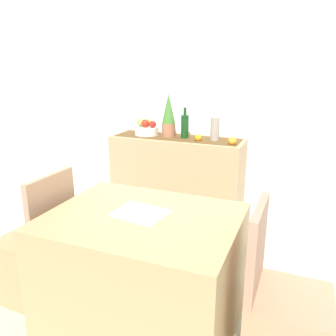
{
  "coord_description": "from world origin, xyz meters",
  "views": [
    {
      "loc": [
        0.99,
        -2.15,
        1.54
      ],
      "look_at": [
        -0.03,
        0.34,
        0.73
      ],
      "focal_mm": 36.77,
      "sensor_mm": 36.0,
      "label": 1
    }
  ],
  "objects_px": {
    "potted_plant": "(169,116)",
    "dining_table": "(144,274)",
    "open_book": "(141,213)",
    "ceramic_vase": "(215,129)",
    "chair_near_window": "(39,262)",
    "sideboard_console": "(177,179)",
    "chair_by_corner": "(284,326)",
    "fruit_bowl": "(147,131)",
    "wine_bottle": "(185,126)"
  },
  "relations": [
    {
      "from": "sideboard_console",
      "to": "chair_by_corner",
      "type": "bearing_deg",
      "value": -52.63
    },
    {
      "from": "fruit_bowl",
      "to": "dining_table",
      "type": "xyz_separation_m",
      "value": [
        0.7,
        -1.52,
        -0.53
      ]
    },
    {
      "from": "ceramic_vase",
      "to": "chair_by_corner",
      "type": "xyz_separation_m",
      "value": [
        0.79,
        -1.52,
        -0.7
      ]
    },
    {
      "from": "chair_near_window",
      "to": "chair_by_corner",
      "type": "relative_size",
      "value": 1.0
    },
    {
      "from": "chair_near_window",
      "to": "ceramic_vase",
      "type": "bearing_deg",
      "value": 62.55
    },
    {
      "from": "sideboard_console",
      "to": "ceramic_vase",
      "type": "bearing_deg",
      "value": 0.0
    },
    {
      "from": "wine_bottle",
      "to": "sideboard_console",
      "type": "bearing_deg",
      "value": -180.0
    },
    {
      "from": "potted_plant",
      "to": "open_book",
      "type": "bearing_deg",
      "value": -73.48
    },
    {
      "from": "open_book",
      "to": "fruit_bowl",
      "type": "bearing_deg",
      "value": 122.27
    },
    {
      "from": "sideboard_console",
      "to": "fruit_bowl",
      "type": "xyz_separation_m",
      "value": [
        -0.32,
        0.0,
        0.47
      ]
    },
    {
      "from": "sideboard_console",
      "to": "dining_table",
      "type": "bearing_deg",
      "value": -76.23
    },
    {
      "from": "sideboard_console",
      "to": "ceramic_vase",
      "type": "distance_m",
      "value": 0.65
    },
    {
      "from": "chair_by_corner",
      "to": "sideboard_console",
      "type": "bearing_deg",
      "value": 127.37
    },
    {
      "from": "chair_by_corner",
      "to": "open_book",
      "type": "bearing_deg",
      "value": 179.26
    },
    {
      "from": "ceramic_vase",
      "to": "dining_table",
      "type": "bearing_deg",
      "value": -90.04
    },
    {
      "from": "fruit_bowl",
      "to": "chair_by_corner",
      "type": "height_order",
      "value": "fruit_bowl"
    },
    {
      "from": "potted_plant",
      "to": "open_book",
      "type": "xyz_separation_m",
      "value": [
        0.45,
        -1.51,
        -0.31
      ]
    },
    {
      "from": "wine_bottle",
      "to": "chair_by_corner",
      "type": "height_order",
      "value": "wine_bottle"
    },
    {
      "from": "potted_plant",
      "to": "open_book",
      "type": "relative_size",
      "value": 1.5
    },
    {
      "from": "ceramic_vase",
      "to": "dining_table",
      "type": "xyz_separation_m",
      "value": [
        -0.0,
        -1.52,
        -0.59
      ]
    },
    {
      "from": "chair_near_window",
      "to": "chair_by_corner",
      "type": "distance_m",
      "value": 1.57
    },
    {
      "from": "potted_plant",
      "to": "dining_table",
      "type": "bearing_deg",
      "value": -73.15
    },
    {
      "from": "ceramic_vase",
      "to": "dining_table",
      "type": "distance_m",
      "value": 1.63
    },
    {
      "from": "open_book",
      "to": "chair_near_window",
      "type": "distance_m",
      "value": 0.91
    },
    {
      "from": "sideboard_console",
      "to": "open_book",
      "type": "xyz_separation_m",
      "value": [
        0.36,
        -1.51,
        0.32
      ]
    },
    {
      "from": "potted_plant",
      "to": "chair_by_corner",
      "type": "xyz_separation_m",
      "value": [
        1.25,
        -1.52,
        -0.79
      ]
    },
    {
      "from": "chair_by_corner",
      "to": "potted_plant",
      "type": "bearing_deg",
      "value": 129.41
    },
    {
      "from": "wine_bottle",
      "to": "ceramic_vase",
      "type": "height_order",
      "value": "wine_bottle"
    },
    {
      "from": "wine_bottle",
      "to": "dining_table",
      "type": "bearing_deg",
      "value": -79.09
    },
    {
      "from": "chair_by_corner",
      "to": "chair_near_window",
      "type": "bearing_deg",
      "value": -179.99
    },
    {
      "from": "dining_table",
      "to": "wine_bottle",
      "type": "bearing_deg",
      "value": 100.91
    },
    {
      "from": "open_book",
      "to": "potted_plant",
      "type": "bearing_deg",
      "value": 114.38
    },
    {
      "from": "wine_bottle",
      "to": "chair_near_window",
      "type": "height_order",
      "value": "wine_bottle"
    },
    {
      "from": "potted_plant",
      "to": "chair_near_window",
      "type": "height_order",
      "value": "potted_plant"
    },
    {
      "from": "fruit_bowl",
      "to": "chair_near_window",
      "type": "bearing_deg",
      "value": -93.42
    },
    {
      "from": "ceramic_vase",
      "to": "chair_near_window",
      "type": "relative_size",
      "value": 0.24
    },
    {
      "from": "wine_bottle",
      "to": "chair_near_window",
      "type": "relative_size",
      "value": 0.33
    },
    {
      "from": "potted_plant",
      "to": "chair_by_corner",
      "type": "distance_m",
      "value": 2.12
    },
    {
      "from": "sideboard_console",
      "to": "chair_near_window",
      "type": "xyz_separation_m",
      "value": [
        -0.42,
        -1.52,
        -0.16
      ]
    },
    {
      "from": "sideboard_console",
      "to": "chair_near_window",
      "type": "distance_m",
      "value": 1.58
    },
    {
      "from": "sideboard_console",
      "to": "wine_bottle",
      "type": "distance_m",
      "value": 0.55
    },
    {
      "from": "sideboard_console",
      "to": "fruit_bowl",
      "type": "relative_size",
      "value": 5.47
    },
    {
      "from": "sideboard_console",
      "to": "fruit_bowl",
      "type": "bearing_deg",
      "value": 180.0
    },
    {
      "from": "potted_plant",
      "to": "chair_near_window",
      "type": "xyz_separation_m",
      "value": [
        -0.33,
        -1.52,
        -0.79
      ]
    },
    {
      "from": "open_book",
      "to": "chair_by_corner",
      "type": "relative_size",
      "value": 0.31
    },
    {
      "from": "wine_bottle",
      "to": "open_book",
      "type": "height_order",
      "value": "wine_bottle"
    },
    {
      "from": "wine_bottle",
      "to": "ceramic_vase",
      "type": "xyz_separation_m",
      "value": [
        0.29,
        -0.0,
        -0.01
      ]
    },
    {
      "from": "ceramic_vase",
      "to": "chair_near_window",
      "type": "bearing_deg",
      "value": -117.45
    },
    {
      "from": "wine_bottle",
      "to": "chair_near_window",
      "type": "xyz_separation_m",
      "value": [
        -0.49,
        -1.52,
        -0.71
      ]
    },
    {
      "from": "chair_near_window",
      "to": "dining_table",
      "type": "bearing_deg",
      "value": 0.02
    }
  ]
}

